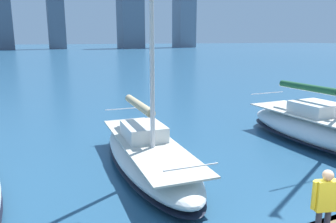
{
  "coord_description": "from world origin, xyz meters",
  "views": [
    {
      "loc": [
        5.36,
        3.48,
        4.77
      ],
      "look_at": [
        0.61,
        -7.0,
        2.2
      ],
      "focal_mm": 35.0,
      "sensor_mm": 36.0,
      "label": 1
    }
  ],
  "objects": [
    {
      "name": "city_skyline",
      "position": [
        -18.76,
        -162.93,
        20.08
      ],
      "size": [
        171.6,
        19.35,
        54.23
      ],
      "color": "slate",
      "rests_on": "ground"
    },
    {
      "name": "sailboat_forest",
      "position": [
        -7.08,
        -6.79,
        0.74
      ],
      "size": [
        2.99,
        8.61,
        11.72
      ],
      "color": "silver",
      "rests_on": "ground"
    },
    {
      "name": "person_yellow_shirt",
      "position": [
        0.0,
        -0.7,
        1.59
      ],
      "size": [
        0.59,
        0.3,
        1.64
      ],
      "color": "#2D3347",
      "rests_on": "dock_pier"
    },
    {
      "name": "sailboat_tan",
      "position": [
        1.27,
        -7.41,
        0.63
      ],
      "size": [
        2.96,
        8.63,
        11.48
      ],
      "color": "white",
      "rests_on": "ground"
    }
  ]
}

